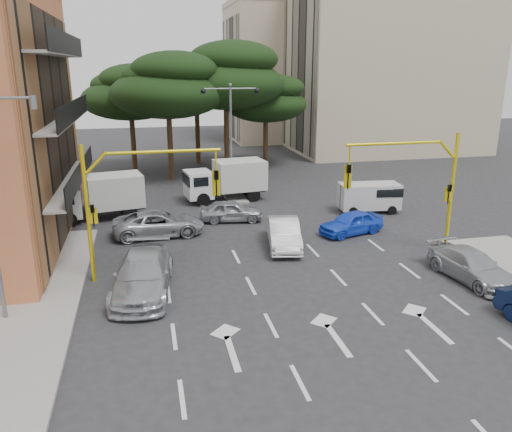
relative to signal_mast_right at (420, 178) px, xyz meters
The scene contains 21 objects.
ground 8.08m from the signal_mast_right, 163.69° to the right, with size 120.00×120.00×0.00m, color #28282B.
median_strip 16.03m from the signal_mast_right, 115.91° to the left, with size 1.40×6.00×0.15m, color gray.
apartment_beige_near 33.22m from the signal_mast_right, 66.34° to the left, with size 20.20×12.15×18.70m.
apartment_beige_far 42.69m from the signal_mast_right, 81.67° to the left, with size 16.20×12.15×16.70m.
pine_left_near 22.98m from the signal_mast_right, 118.29° to the left, with size 9.15×9.15×10.23m.
pine_center 23.13m from the signal_mast_right, 104.66° to the left, with size 9.98×9.98×11.16m.
pine_left_far 27.79m from the signal_mast_right, 119.84° to the left, with size 8.32×8.32×9.30m.
pine_right 24.14m from the signal_mast_right, 94.17° to the left, with size 7.49×7.49×8.37m.
pine_back 28.30m from the signal_mast_right, 106.03° to the left, with size 9.15×9.15×10.23m.
signal_mast_right is the anchor object (origin of this frame).
signal_mast_left 13.61m from the signal_mast_right, behind, with size 5.79×0.37×6.00m.
street_lamp_center 15.65m from the signal_mast_right, 115.91° to the left, with size 4.16×0.36×7.77m.
car_white_hatch 7.27m from the signal_mast_right, 158.69° to the left, with size 1.53×4.40×1.45m, color silver.
car_blue_compact 5.16m from the signal_mast_right, 117.45° to the left, with size 1.52×3.79×1.29m, color blue.
car_silver_wagon 13.74m from the signal_mast_right, behind, with size 2.24×5.52×1.60m, color #A6A9AE.
car_silver_cross_a 13.97m from the signal_mast_right, 155.49° to the left, with size 2.30×4.99×1.39m, color #A3A6AB.
car_silver_cross_b 11.37m from the signal_mast_right, 137.21° to the left, with size 1.53×3.81×1.30m, color #9DA0A5.
car_silver_parked 4.82m from the signal_mast_right, 77.14° to the right, with size 1.82×4.49×1.30m, color #A6A8AE.
van_white 8.08m from the signal_mast_right, 82.26° to the left, with size 1.72×3.80×1.90m, color silver, non-canonical shape.
box_truck_a 18.69m from the signal_mast_right, 148.59° to the left, with size 2.30×5.46×2.69m, color silver, non-canonical shape.
box_truck_b 14.70m from the signal_mast_right, 121.09° to the left, with size 2.36×5.62×2.77m, color white, non-canonical shape.
Camera 1 is at (-6.10, -19.22, 9.06)m, focal length 35.00 mm.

